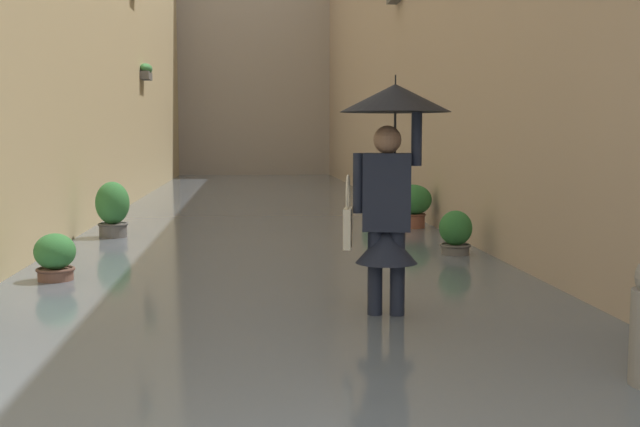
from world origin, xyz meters
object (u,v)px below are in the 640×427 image
object	(u,v)px
potted_plant_near_left	(371,189)
potted_plant_near_right	(55,262)
potted_plant_far_left	(455,237)
potted_plant_mid_left	(413,206)
potted_plant_mid_right	(113,212)
person_wading	(390,162)

from	to	relation	value
potted_plant_near_left	potted_plant_near_right	distance (m)	8.53
potted_plant_far_left	potted_plant_near_left	world-z (taller)	potted_plant_near_left
potted_plant_mid_left	potted_plant_mid_right	distance (m)	4.53
person_wading	potted_plant_mid_right	size ratio (longest dim) A/B	2.22
person_wading	potted_plant_far_left	xyz separation A→B (m)	(-1.37, -3.13, -1.02)
potted_plant_mid_left	potted_plant_far_left	xyz separation A→B (m)	(0.06, 2.75, -0.13)
person_wading	potted_plant_near_left	xyz separation A→B (m)	(-1.28, -9.15, -0.86)
person_wading	potted_plant_near_right	world-z (taller)	person_wading
person_wading	potted_plant_mid_right	distance (m)	6.05
potted_plant_mid_left	potted_plant_far_left	bearing A→B (deg)	88.81
potted_plant_far_left	potted_plant_mid_right	size ratio (longest dim) A/B	0.73
person_wading	potted_plant_near_right	distance (m)	3.70
person_wading	potted_plant_near_left	distance (m)	9.28
potted_plant_far_left	potted_plant_mid_right	xyz separation A→B (m)	(4.41, -2.02, 0.14)
potted_plant_mid_left	potted_plant_near_left	size ratio (longest dim) A/B	0.83
person_wading	potted_plant_mid_left	size ratio (longest dim) A/B	2.52
potted_plant_mid_left	potted_plant_near_left	bearing A→B (deg)	-87.28
person_wading	potted_plant_near_left	size ratio (longest dim) A/B	2.09
person_wading	potted_plant_near_right	bearing A→B (deg)	-30.64
potted_plant_far_left	potted_plant_near_left	distance (m)	6.02
potted_plant_near_right	potted_plant_mid_left	bearing A→B (deg)	-137.69
potted_plant_near_left	person_wading	bearing A→B (deg)	82.07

